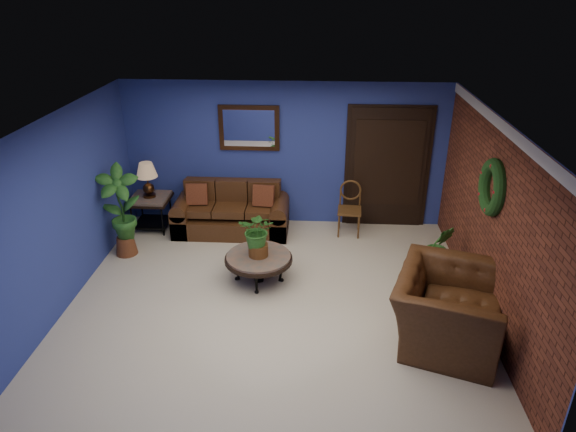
# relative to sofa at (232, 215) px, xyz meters

# --- Properties ---
(floor) EXTENTS (5.50, 5.50, 0.00)m
(floor) POSITION_rel_sofa_xyz_m (0.89, -2.07, -0.29)
(floor) COLOR beige
(floor) RESTS_ON ground
(wall_back) EXTENTS (5.50, 0.04, 2.50)m
(wall_back) POSITION_rel_sofa_xyz_m (0.89, 0.43, 0.96)
(wall_back) COLOR navy
(wall_back) RESTS_ON ground
(wall_left) EXTENTS (0.04, 5.00, 2.50)m
(wall_left) POSITION_rel_sofa_xyz_m (-1.86, -2.07, 0.96)
(wall_left) COLOR navy
(wall_left) RESTS_ON ground
(wall_right_brick) EXTENTS (0.04, 5.00, 2.50)m
(wall_right_brick) POSITION_rel_sofa_xyz_m (3.64, -2.07, 0.96)
(wall_right_brick) COLOR maroon
(wall_right_brick) RESTS_ON ground
(ceiling) EXTENTS (5.50, 5.00, 0.02)m
(ceiling) POSITION_rel_sofa_xyz_m (0.89, -2.07, 2.21)
(ceiling) COLOR silver
(ceiling) RESTS_ON wall_back
(crown_molding) EXTENTS (0.03, 5.00, 0.14)m
(crown_molding) POSITION_rel_sofa_xyz_m (3.61, -2.07, 2.14)
(crown_molding) COLOR white
(crown_molding) RESTS_ON wall_right_brick
(wall_mirror) EXTENTS (1.02, 0.06, 0.77)m
(wall_mirror) POSITION_rel_sofa_xyz_m (0.29, 0.39, 1.43)
(wall_mirror) COLOR #422411
(wall_mirror) RESTS_ON wall_back
(closet_door) EXTENTS (1.44, 0.06, 2.18)m
(closet_door) POSITION_rel_sofa_xyz_m (2.64, 0.40, 0.76)
(closet_door) COLOR black
(closet_door) RESTS_ON wall_back
(wreath) EXTENTS (0.16, 0.72, 0.72)m
(wreath) POSITION_rel_sofa_xyz_m (3.58, -2.02, 1.41)
(wreath) COLOR black
(wreath) RESTS_ON wall_right_brick
(sofa) EXTENTS (1.94, 0.84, 0.87)m
(sofa) POSITION_rel_sofa_xyz_m (0.00, 0.00, 0.00)
(sofa) COLOR #452613
(sofa) RESTS_ON ground
(coffee_table) EXTENTS (0.97, 0.97, 0.42)m
(coffee_table) POSITION_rel_sofa_xyz_m (0.64, -1.61, 0.07)
(coffee_table) COLOR #514C47
(coffee_table) RESTS_ON ground
(end_table) EXTENTS (0.66, 0.66, 0.60)m
(end_table) POSITION_rel_sofa_xyz_m (-1.41, -0.02, 0.18)
(end_table) COLOR #514C47
(end_table) RESTS_ON ground
(table_lamp) EXTENTS (0.35, 0.35, 0.59)m
(table_lamp) POSITION_rel_sofa_xyz_m (-1.41, -0.02, 0.70)
(table_lamp) COLOR #422411
(table_lamp) RESTS_ON end_table
(side_chair) EXTENTS (0.42, 0.42, 0.92)m
(side_chair) POSITION_rel_sofa_xyz_m (2.02, 0.04, 0.23)
(side_chair) COLOR #593519
(side_chair) RESTS_ON ground
(armchair) EXTENTS (1.58, 1.69, 0.89)m
(armchair) POSITION_rel_sofa_xyz_m (3.04, -2.82, 0.16)
(armchair) COLOR #452613
(armchair) RESTS_ON ground
(coffee_plant) EXTENTS (0.55, 0.50, 0.68)m
(coffee_plant) POSITION_rel_sofa_xyz_m (0.64, -1.61, 0.50)
(coffee_plant) COLOR #5D2E17
(coffee_plant) RESTS_ON coffee_table
(floor_plant) EXTENTS (0.39, 0.32, 0.83)m
(floor_plant) POSITION_rel_sofa_xyz_m (3.24, -1.32, 0.15)
(floor_plant) COLOR #5D2E17
(floor_plant) RESTS_ON ground
(tall_plant) EXTENTS (0.75, 0.62, 1.48)m
(tall_plant) POSITION_rel_sofa_xyz_m (-1.56, -0.94, 0.51)
(tall_plant) COLOR brown
(tall_plant) RESTS_ON ground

